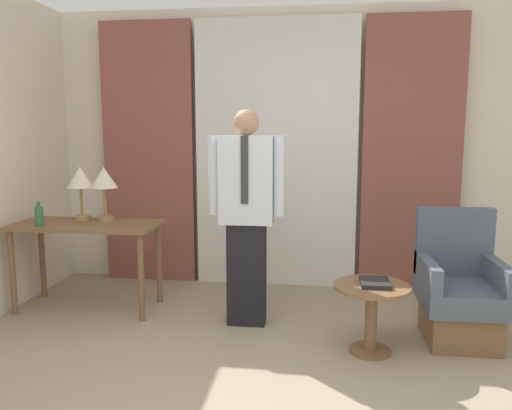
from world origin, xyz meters
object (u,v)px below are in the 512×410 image
Objects in this scene: table_lamp_left at (80,181)px; bottle_near_edge at (39,216)px; table_lamp_right at (104,181)px; armchair at (459,295)px; book at (375,283)px; side_table at (371,306)px; desk at (87,236)px; person at (247,210)px.

bottle_near_edge is (-0.21, -0.33, -0.26)m from table_lamp_left.
table_lamp_right is 3.00m from armchair.
book is at bearing -16.64° from table_lamp_left.
armchair is (3.09, -0.44, -0.75)m from table_lamp_left.
side_table is (2.22, -0.74, -0.76)m from table_lamp_right.
desk is 2.42m from book.
book is at bearing -155.25° from armchair.
bottle_near_edge is 2.72m from side_table.
desk is 0.49m from table_lamp_left.
armchair reaches higher than book.
book is at bearing -23.18° from person.
book is at bearing -13.91° from desk.
side_table is at bearing -18.51° from table_lamp_right.
desk is at bearing -125.30° from table_lamp_right.
side_table is (0.92, -0.41, -0.59)m from person.
side_table is (2.64, -0.41, -0.50)m from bottle_near_edge.
armchair is (1.58, -0.11, -0.58)m from person.
desk is at bearing 29.79° from bottle_near_edge.
person is 3.24× the size of side_table.
desk is at bearing 166.09° from book.
table_lamp_right is at bearing 0.00° from table_lamp_left.
desk is 2.62× the size of table_lamp_right.
table_lamp_right is 2.28× the size of bottle_near_edge.
table_lamp_right is 2.46m from side_table.
book is (0.94, -0.40, -0.42)m from person.
book is (2.66, -0.40, -0.34)m from bottle_near_edge.
book is at bearing -18.15° from table_lamp_right.
armchair is 1.83× the size of side_table.
table_lamp_left is 1.55m from person.
armchair is at bearing -1.84° from bottle_near_edge.
desk reaches higher than book.
table_lamp_left is at bearing 171.93° from armchair.
table_lamp_left is 1.00× the size of table_lamp_right.
book is (2.45, -0.73, -0.60)m from table_lamp_left.
table_lamp_right is 2.43m from book.
person is at bearing 0.09° from bottle_near_edge.
table_lamp_right is at bearing 161.85° from book.
armchair is 0.72m from side_table.
person is (1.40, -0.18, 0.28)m from desk.
desk is at bearing 174.53° from armchair.
side_table is at bearing -14.24° from desk.
bottle_near_edge is 2.71m from book.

